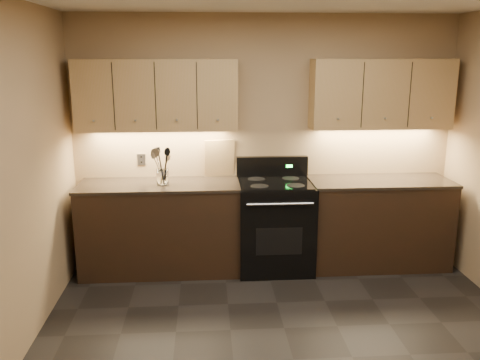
% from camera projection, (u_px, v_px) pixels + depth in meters
% --- Properties ---
extents(floor, '(4.00, 4.00, 0.00)m').
position_uv_depth(floor, '(293.00, 359.00, 3.75)').
color(floor, black).
rests_on(floor, ground).
extents(wall_back, '(4.00, 0.04, 2.60)m').
position_uv_depth(wall_back, '(264.00, 141.00, 5.38)').
color(wall_back, tan).
rests_on(wall_back, ground).
extents(counter_left, '(1.62, 0.62, 0.93)m').
position_uv_depth(counter_left, '(161.00, 227.00, 5.22)').
color(counter_left, black).
rests_on(counter_left, ground).
extents(counter_right, '(1.46, 0.62, 0.93)m').
position_uv_depth(counter_right, '(378.00, 222.00, 5.37)').
color(counter_right, black).
rests_on(counter_right, ground).
extents(stove, '(0.76, 0.68, 1.14)m').
position_uv_depth(stove, '(275.00, 224.00, 5.27)').
color(stove, black).
rests_on(stove, ground).
extents(upper_cab_left, '(1.60, 0.30, 0.70)m').
position_uv_depth(upper_cab_left, '(157.00, 95.00, 5.04)').
color(upper_cab_left, tan).
rests_on(upper_cab_left, wall_back).
extents(upper_cab_right, '(1.44, 0.30, 0.70)m').
position_uv_depth(upper_cab_right, '(381.00, 94.00, 5.19)').
color(upper_cab_right, tan).
rests_on(upper_cab_right, wall_back).
extents(outlet_plate, '(0.08, 0.01, 0.12)m').
position_uv_depth(outlet_plate, '(141.00, 160.00, 5.33)').
color(outlet_plate, '#B2B5BA').
rests_on(outlet_plate, wall_back).
extents(utensil_crock, '(0.15, 0.15, 0.15)m').
position_uv_depth(utensil_crock, '(163.00, 177.00, 5.07)').
color(utensil_crock, white).
rests_on(utensil_crock, counter_left).
extents(cutting_board, '(0.32, 0.11, 0.40)m').
position_uv_depth(cutting_board, '(219.00, 158.00, 5.36)').
color(cutting_board, tan).
rests_on(cutting_board, counter_left).
extents(wooden_spoon, '(0.15, 0.13, 0.31)m').
position_uv_depth(wooden_spoon, '(160.00, 168.00, 5.03)').
color(wooden_spoon, tan).
rests_on(wooden_spoon, utensil_crock).
extents(black_spoon, '(0.12, 0.10, 0.36)m').
position_uv_depth(black_spoon, '(163.00, 165.00, 5.05)').
color(black_spoon, black).
rests_on(black_spoon, utensil_crock).
extents(black_turner, '(0.16, 0.14, 0.39)m').
position_uv_depth(black_turner, '(164.00, 165.00, 5.01)').
color(black_turner, black).
rests_on(black_turner, utensil_crock).
extents(steel_spatula, '(0.21, 0.13, 0.35)m').
position_uv_depth(steel_spatula, '(164.00, 166.00, 5.05)').
color(steel_spatula, silver).
rests_on(steel_spatula, utensil_crock).
extents(steel_skimmer, '(0.18, 0.10, 0.36)m').
position_uv_depth(steel_skimmer, '(164.00, 166.00, 5.02)').
color(steel_skimmer, silver).
rests_on(steel_skimmer, utensil_crock).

